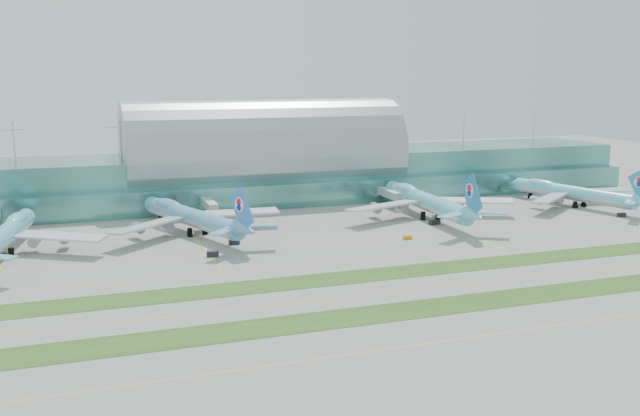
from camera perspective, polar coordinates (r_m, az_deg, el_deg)
name	(u,v)px	position (r m, az deg, el deg)	size (l,w,h in m)	color
ground	(387,276)	(196.44, 5.39, -5.41)	(700.00, 700.00, 0.00)	gray
terminal	(264,167)	(312.81, -4.52, 3.33)	(340.00, 69.10, 36.00)	#3D7A75
grass_strip_near	(437,307)	(172.62, 9.32, -7.80)	(420.00, 12.00, 0.08)	#2D591E
grass_strip_far	(384,274)	(198.17, 5.14, -5.25)	(420.00, 12.00, 0.08)	#2D591E
taxiline_a	(483,336)	(156.48, 12.89, -9.93)	(420.00, 0.35, 0.01)	yellow
taxiline_b	(410,290)	(184.39, 7.22, -6.54)	(420.00, 0.35, 0.01)	yellow
taxiline_c	(362,260)	(212.28, 3.34, -4.15)	(420.00, 0.35, 0.01)	yellow
taxiline_d	(335,243)	(232.08, 1.24, -2.84)	(420.00, 0.35, 0.01)	yellow
airliner_a	(4,235)	(237.30, -23.99, -1.96)	(62.45, 71.67, 19.81)	#5EBDCF
airliner_b	(191,216)	(248.87, -10.29, -0.60)	(61.32, 71.35, 20.31)	#5FA3D1
airliner_c	(426,200)	(275.39, 8.45, 0.63)	(69.18, 78.48, 21.61)	#63CADB
airliner_d	(572,192)	(313.78, 19.51, 1.22)	(59.43, 68.64, 19.16)	#69CFE7
gse_b	(1,256)	(233.83, -24.18, -3.52)	(3.16, 1.52, 1.37)	black
gse_c	(213,254)	(217.71, -8.57, -3.64)	(3.52, 1.81, 1.73)	black
gse_d	(234,242)	(232.19, -6.88, -2.70)	(3.39, 1.78, 1.62)	black
gse_e	(407,237)	(239.36, 7.01, -2.34)	(2.79, 1.44, 1.23)	orange
gse_f	(434,222)	(263.63, 9.15, -1.13)	(4.14, 1.99, 1.68)	black
gse_g	(622,215)	(297.87, 22.98, -0.51)	(3.14, 1.51, 1.47)	black
gse_h	(628,206)	(317.40, 23.39, 0.11)	(2.92, 1.60, 1.51)	black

